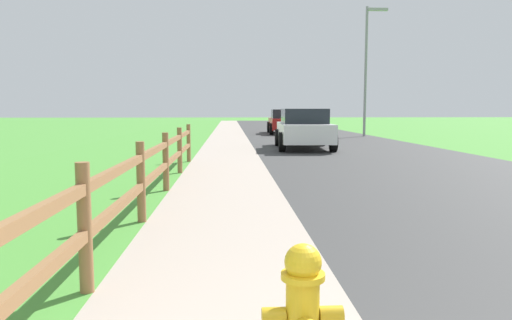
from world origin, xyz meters
TOP-DOWN VIEW (x-y plane):
  - ground_plane at (0.00, 25.00)m, footprint 120.00×120.00m
  - road_asphalt at (3.50, 27.00)m, footprint 7.00×66.00m
  - curb_concrete at (-3.00, 27.00)m, footprint 6.00×66.00m
  - grass_verge at (-4.50, 27.00)m, footprint 5.00×66.00m
  - fire_hydrant at (-0.51, 1.85)m, footprint 0.45×0.38m
  - rail_fence at (-2.05, 6.54)m, footprint 0.11×11.73m
  - parked_suv_white at (1.85, 16.58)m, footprint 2.16×4.40m
  - parked_car_red at (2.49, 27.52)m, footprint 2.21×4.63m
  - street_lamp at (6.49, 24.24)m, footprint 1.17×0.20m

SIDE VIEW (x-z plane):
  - ground_plane at x=0.00m, z-range 0.00..0.00m
  - road_asphalt at x=3.50m, z-range 0.00..0.01m
  - curb_concrete at x=-3.00m, z-range 0.00..0.01m
  - grass_verge at x=-4.50m, z-range 0.00..0.01m
  - fire_hydrant at x=-0.51m, z-range 0.00..0.73m
  - rail_fence at x=-2.05m, z-range 0.09..1.13m
  - parked_car_red at x=2.49m, z-range 0.00..1.45m
  - parked_suv_white at x=1.85m, z-range 0.02..1.50m
  - street_lamp at x=6.49m, z-range 0.61..7.48m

